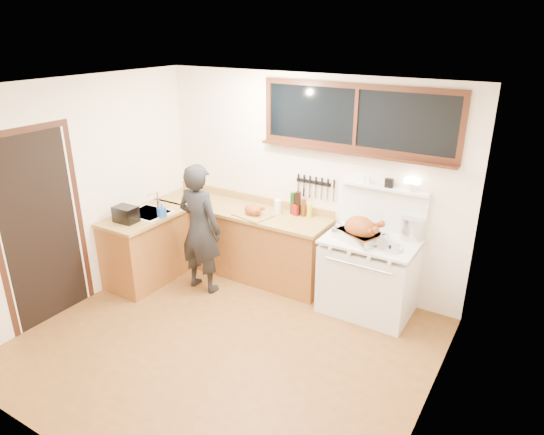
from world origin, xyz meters
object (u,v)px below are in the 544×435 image
Objects in this scene: man at (200,229)px; roast_turkey at (361,231)px; cutting_board at (253,212)px; vintage_stove at (369,274)px.

man is 2.68× the size of roast_turkey.
roast_turkey is at bearing 15.66° from man.
cutting_board is 1.40m from roast_turkey.
vintage_stove reaches higher than roast_turkey.
man is (-1.95, -0.60, 0.34)m from vintage_stove.
vintage_stove is at bearing 36.97° from roast_turkey.
roast_turkey reaches higher than cutting_board.
man is 1.92m from roast_turkey.
vintage_stove reaches higher than cutting_board.
man reaches higher than vintage_stove.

